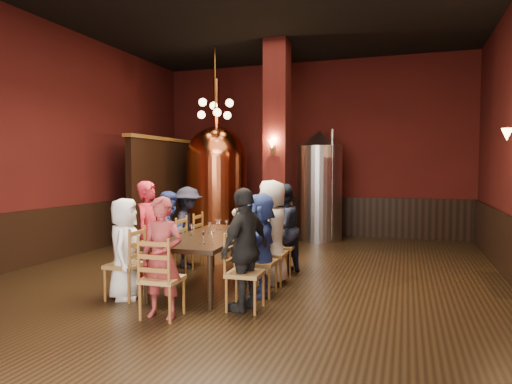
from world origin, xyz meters
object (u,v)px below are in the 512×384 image
(rose_vase, at_px, (238,216))
(person_1, at_px, (150,234))
(person_2, at_px, (170,234))
(dining_table, at_px, (211,239))
(steel_vessel, at_px, (319,186))
(person_0, at_px, (124,249))
(copper_kettle, at_px, (217,181))

(rose_vase, bearing_deg, person_1, -131.89)
(person_2, bearing_deg, person_1, -177.14)
(dining_table, bearing_deg, rose_vase, 76.78)
(person_1, relative_size, steel_vessel, 0.59)
(person_0, xyz_separation_m, person_2, (-0.05, 1.33, 0.01))
(person_2, distance_m, steel_vessel, 4.74)
(dining_table, xyz_separation_m, rose_vase, (0.15, 0.74, 0.29))
(copper_kettle, bearing_deg, steel_vessel, 14.43)
(person_2, height_order, rose_vase, person_2)
(person_0, relative_size, copper_kettle, 0.35)
(person_2, relative_size, steel_vessel, 0.52)
(steel_vessel, bearing_deg, person_0, -105.34)
(person_0, bearing_deg, dining_table, -58.80)
(steel_vessel, bearing_deg, rose_vase, -98.79)
(dining_table, height_order, person_0, person_0)
(dining_table, relative_size, person_0, 1.80)
(person_2, xyz_separation_m, rose_vase, (1.01, 0.44, 0.28))
(dining_table, height_order, copper_kettle, copper_kettle)
(dining_table, height_order, person_1, person_1)
(dining_table, relative_size, person_1, 1.56)
(person_0, bearing_deg, person_2, -18.44)
(person_0, relative_size, person_1, 0.87)
(person_0, distance_m, rose_vase, 2.03)
(person_2, bearing_deg, rose_vase, -65.68)
(person_2, xyz_separation_m, steel_vessel, (1.62, 4.41, 0.63))
(copper_kettle, distance_m, rose_vase, 3.83)
(person_2, bearing_deg, copper_kettle, 12.79)
(dining_table, bearing_deg, person_1, -158.78)
(person_1, height_order, copper_kettle, copper_kettle)
(dining_table, distance_m, person_2, 0.91)
(person_1, relative_size, person_2, 1.13)
(dining_table, height_order, person_2, person_2)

